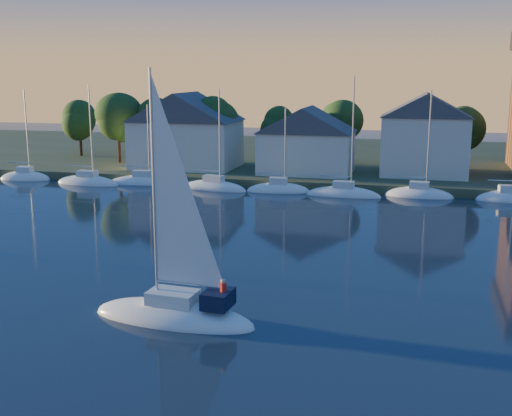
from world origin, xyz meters
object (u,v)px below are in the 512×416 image
(clubhouse_centre, at_px, (307,139))
(hero_sailboat, at_px, (176,310))
(clubhouse_east, at_px, (425,133))
(clubhouse_west, at_px, (186,129))

(clubhouse_centre, bearing_deg, hero_sailboat, -88.94)
(clubhouse_east, bearing_deg, hero_sailboat, -105.09)
(clubhouse_west, bearing_deg, clubhouse_east, 1.91)
(clubhouse_west, relative_size, clubhouse_centre, 1.18)
(clubhouse_centre, height_order, clubhouse_east, clubhouse_east)
(clubhouse_west, height_order, clubhouse_centre, clubhouse_west)
(clubhouse_west, xyz_separation_m, clubhouse_centre, (16.00, -1.00, -0.80))
(clubhouse_east, xyz_separation_m, hero_sailboat, (-13.14, -48.73, -5.40))
(clubhouse_west, relative_size, clubhouse_east, 1.30)
(hero_sailboat, bearing_deg, clubhouse_centre, -84.74)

